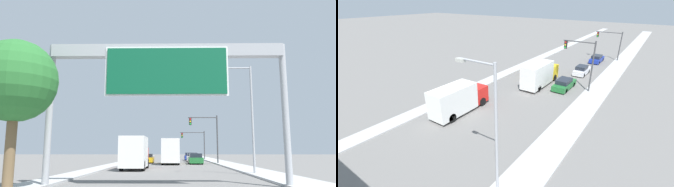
{
  "view_description": "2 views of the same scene",
  "coord_description": "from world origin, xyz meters",
  "views": [
    {
      "loc": [
        0.34,
        0.24,
        1.96
      ],
      "look_at": [
        0.0,
        22.57,
        5.82
      ],
      "focal_mm": 35.0,
      "sensor_mm": 36.0,
      "label": 1
    },
    {
      "loc": [
        13.73,
        18.2,
        11.97
      ],
      "look_at": [
        1.35,
        35.94,
        2.69
      ],
      "focal_mm": 24.0,
      "sensor_mm": 36.0,
      "label": 2
    }
  ],
  "objects": [
    {
      "name": "truck_box_primary",
      "position": [
        0.0,
        46.44,
        1.75
      ],
      "size": [
        2.39,
        7.95,
        3.46
      ],
      "color": "yellow",
      "rests_on": "ground"
    },
    {
      "name": "traffic_light_mid_block",
      "position": [
        5.07,
        68.0,
        3.98
      ],
      "size": [
        5.05,
        0.32,
        5.8
      ],
      "color": "#3D3D3F",
      "rests_on": "ground"
    },
    {
      "name": "sign_gantry",
      "position": [
        0.0,
        17.88,
        6.38
      ],
      "size": [
        13.27,
        0.73,
        7.8
      ],
      "color": "#9EA0A5",
      "rests_on": "ground"
    },
    {
      "name": "sidewalk_right",
      "position": [
        7.75,
        60.0,
        0.07
      ],
      "size": [
        3.0,
        120.0,
        0.15
      ],
      "color": "#ACACAC",
      "rests_on": "ground"
    },
    {
      "name": "traffic_light_near_intersection",
      "position": [
        5.48,
        48.0,
        4.63
      ],
      "size": [
        4.32,
        0.32,
        6.93
      ],
      "color": "#3D3D3F",
      "rests_on": "ground"
    },
    {
      "name": "street_lamp_right",
      "position": [
        6.49,
        27.07,
        5.28
      ],
      "size": [
        2.91,
        0.28,
        8.9
      ],
      "color": "#9EA0A5",
      "rests_on": "ground"
    },
    {
      "name": "car_mid_center",
      "position": [
        -3.5,
        50.53,
        0.66
      ],
      "size": [
        1.76,
        4.46,
        1.39
      ],
      "color": "gold",
      "rests_on": "ground"
    },
    {
      "name": "car_near_center",
      "position": [
        3.5,
        64.55,
        0.69
      ],
      "size": [
        1.85,
        4.7,
        1.46
      ],
      "color": "navy",
      "rests_on": "ground"
    },
    {
      "name": "truck_box_secondary",
      "position": [
        -3.5,
        33.65,
        1.65
      ],
      "size": [
        2.35,
        7.26,
        3.26
      ],
      "color": "red",
      "rests_on": "ground"
    },
    {
      "name": "car_far_right",
      "position": [
        3.5,
        47.27,
        0.7
      ],
      "size": [
        1.89,
        4.78,
        1.48
      ],
      "color": "#1E662D",
      "rests_on": "ground"
    },
    {
      "name": "car_far_left",
      "position": [
        3.5,
        55.12,
        0.71
      ],
      "size": [
        1.75,
        4.26,
        1.52
      ],
      "color": "silver",
      "rests_on": "ground"
    },
    {
      "name": "palm_tree_foreground",
      "position": [
        -7.21,
        15.48,
        5.19
      ],
      "size": [
        3.97,
        3.97,
        7.22
      ],
      "color": "brown",
      "rests_on": "ground"
    },
    {
      "name": "median_strip_left",
      "position": [
        -7.25,
        60.0,
        0.07
      ],
      "size": [
        2.0,
        120.0,
        0.15
      ],
      "color": "#ACACAC",
      "rests_on": "ground"
    }
  ]
}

